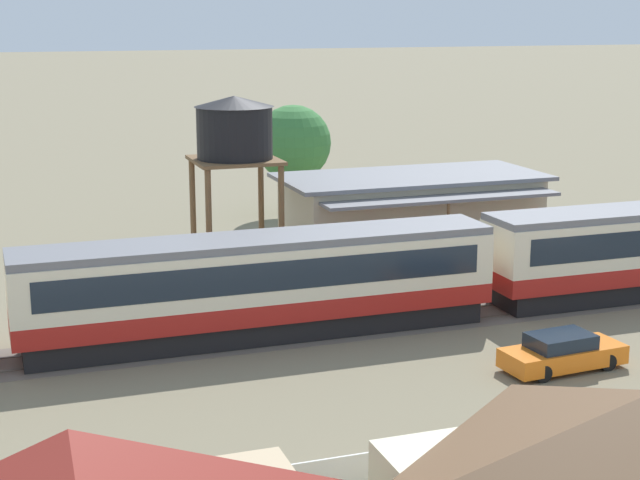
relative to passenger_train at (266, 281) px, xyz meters
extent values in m
plane|color=#7A7056|center=(-5.79, 0.81, -2.23)|extent=(600.00, 600.00, 0.00)
cylinder|color=black|center=(13.23, -0.72, -1.78)|extent=(0.90, 0.18, 0.90)
cylinder|color=black|center=(13.23, 0.72, -1.78)|extent=(0.90, 0.18, 0.90)
cube|color=#AD1E19|center=(-0.26, 0.00, -0.93)|extent=(18.70, 3.00, 0.80)
cube|color=beige|center=(-0.26, 0.00, 0.48)|extent=(18.70, 3.00, 2.02)
cube|color=#192330|center=(-0.26, 0.00, 0.58)|extent=(17.20, 3.04, 1.13)
cube|color=slate|center=(-0.26, 0.00, 1.64)|extent=(18.70, 2.82, 0.30)
cube|color=black|center=(-0.26, 0.00, -1.77)|extent=(17.95, 2.58, 0.88)
cylinder|color=black|center=(5.91, -0.72, -1.78)|extent=(0.90, 0.18, 0.90)
cylinder|color=black|center=(5.91, 0.72, -1.78)|extent=(0.90, 0.18, 0.90)
cylinder|color=black|center=(-6.43, -0.72, -1.78)|extent=(0.90, 0.18, 0.90)
cylinder|color=black|center=(-6.43, 0.72, -1.78)|extent=(0.90, 0.18, 0.90)
cube|color=#665B51|center=(-7.70, 0.00, -2.23)|extent=(123.05, 3.60, 0.01)
cube|color=#4C4238|center=(-7.70, -0.72, -2.21)|extent=(123.05, 0.12, 0.04)
cube|color=#4C4238|center=(-7.70, 0.72, -2.21)|extent=(123.05, 0.12, 0.04)
cube|color=#BCB293|center=(10.59, 9.85, -0.17)|extent=(12.52, 5.77, 4.13)
cube|color=slate|center=(10.59, 9.85, 2.00)|extent=(13.52, 6.23, 0.20)
cube|color=slate|center=(10.59, 6.16, 1.50)|extent=(12.02, 1.60, 0.16)
cylinder|color=brown|center=(10.59, 5.56, -0.41)|extent=(0.14, 0.14, 3.65)
cylinder|color=brown|center=(2.82, 10.54, 0.57)|extent=(0.28, 0.28, 5.60)
cylinder|color=brown|center=(-0.61, 10.54, 0.57)|extent=(0.28, 0.28, 5.60)
cylinder|color=brown|center=(2.82, 7.12, 0.57)|extent=(0.28, 0.28, 5.60)
cylinder|color=brown|center=(-0.61, 7.12, 0.57)|extent=(0.28, 0.28, 5.60)
cube|color=brown|center=(1.11, 8.83, 3.45)|extent=(3.93, 3.93, 0.16)
cylinder|color=black|center=(1.11, 8.83, 4.73)|extent=(3.53, 3.53, 2.41)
cone|color=black|center=(1.11, 8.83, 6.19)|extent=(3.70, 3.70, 0.50)
cube|color=orange|center=(8.90, -7.03, -1.73)|extent=(4.60, 2.06, 0.67)
cube|color=#192330|center=(8.77, -7.04, -1.14)|extent=(2.35, 1.65, 0.50)
cylinder|color=black|center=(10.35, -7.68, -1.92)|extent=(0.62, 0.20, 0.62)
cylinder|color=black|center=(10.23, -6.16, -1.92)|extent=(0.62, 0.20, 0.62)
cylinder|color=black|center=(7.58, -7.90, -1.92)|extent=(0.62, 0.20, 0.62)
cylinder|color=black|center=(7.46, -6.38, -1.92)|extent=(0.62, 0.20, 0.62)
cylinder|color=brown|center=(8.14, 21.94, -0.65)|extent=(0.37, 0.37, 3.17)
sphere|color=#387538|center=(8.14, 21.94, 2.34)|extent=(4.68, 4.68, 4.68)
camera|label=1|loc=(-10.13, -35.27, 10.16)|focal=55.00mm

